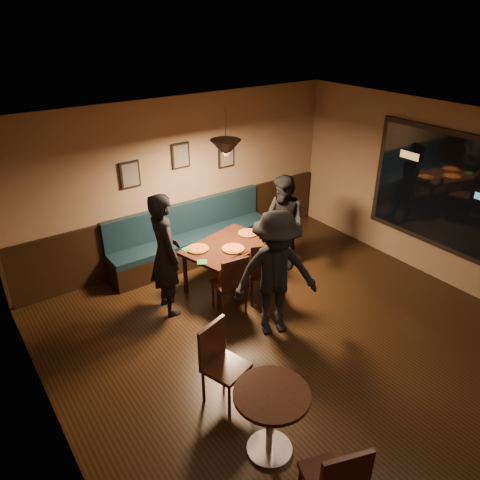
# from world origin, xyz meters

# --- Properties ---
(floor) EXTENTS (7.00, 7.00, 0.00)m
(floor) POSITION_xyz_m (0.00, 0.00, 0.00)
(floor) COLOR black
(floor) RESTS_ON ground
(ceiling) EXTENTS (7.00, 7.00, 0.00)m
(ceiling) POSITION_xyz_m (0.00, 0.00, 2.80)
(ceiling) COLOR silver
(ceiling) RESTS_ON ground
(wall_back) EXTENTS (6.00, 0.00, 6.00)m
(wall_back) POSITION_xyz_m (0.00, 3.50, 1.40)
(wall_back) COLOR #8C704F
(wall_back) RESTS_ON ground
(wall_left) EXTENTS (0.00, 7.00, 7.00)m
(wall_left) POSITION_xyz_m (-3.00, 0.00, 1.40)
(wall_left) COLOR #8C704F
(wall_left) RESTS_ON ground
(wall_right) EXTENTS (0.00, 7.00, 7.00)m
(wall_right) POSITION_xyz_m (3.00, 0.00, 1.40)
(wall_right) COLOR #8C704F
(wall_right) RESTS_ON ground
(wainscot) EXTENTS (5.88, 0.06, 1.00)m
(wainscot) POSITION_xyz_m (0.00, 3.47, 0.50)
(wainscot) COLOR black
(wainscot) RESTS_ON ground
(booth_bench) EXTENTS (3.00, 0.60, 1.00)m
(booth_bench) POSITION_xyz_m (0.00, 3.20, 0.50)
(booth_bench) COLOR #0F232D
(booth_bench) RESTS_ON ground
(window_frame) EXTENTS (0.06, 2.56, 1.86)m
(window_frame) POSITION_xyz_m (2.96, 0.50, 1.50)
(window_frame) COLOR black
(window_frame) RESTS_ON wall_right
(window_glass) EXTENTS (0.00, 2.40, 2.40)m
(window_glass) POSITION_xyz_m (2.93, 0.50, 1.50)
(window_glass) COLOR black
(window_glass) RESTS_ON wall_right
(picture_left) EXTENTS (0.32, 0.04, 0.42)m
(picture_left) POSITION_xyz_m (-0.90, 3.47, 1.70)
(picture_left) COLOR black
(picture_left) RESTS_ON wall_back
(picture_center) EXTENTS (0.32, 0.04, 0.42)m
(picture_center) POSITION_xyz_m (0.00, 3.47, 1.85)
(picture_center) COLOR black
(picture_center) RESTS_ON wall_back
(picture_right) EXTENTS (0.32, 0.04, 0.42)m
(picture_right) POSITION_xyz_m (0.90, 3.47, 1.70)
(picture_right) COLOR black
(picture_right) RESTS_ON wall_back
(pendant_lamp) EXTENTS (0.44, 0.44, 0.25)m
(pendant_lamp) POSITION_xyz_m (0.05, 2.20, 2.25)
(pendant_lamp) COLOR black
(pendant_lamp) RESTS_ON ceiling
(dining_table) EXTENTS (1.52, 1.18, 0.72)m
(dining_table) POSITION_xyz_m (0.05, 2.20, 0.36)
(dining_table) COLOR #33150E
(dining_table) RESTS_ON floor
(chair_near_left) EXTENTS (0.46, 0.46, 0.95)m
(chair_near_left) POSITION_xyz_m (-0.32, 1.60, 0.47)
(chair_near_left) COLOR black
(chair_near_left) RESTS_ON floor
(chair_near_right) EXTENTS (0.58, 0.58, 1.01)m
(chair_near_right) POSITION_xyz_m (0.26, 1.60, 0.51)
(chair_near_right) COLOR black
(chair_near_right) RESTS_ON floor
(diner_left) EXTENTS (0.51, 0.71, 1.84)m
(diner_left) POSITION_xyz_m (-1.03, 2.14, 0.92)
(diner_left) COLOR black
(diner_left) RESTS_ON floor
(diner_right) EXTENTS (0.65, 0.82, 1.62)m
(diner_right) POSITION_xyz_m (1.17, 2.17, 0.81)
(diner_right) COLOR black
(diner_right) RESTS_ON floor
(diner_front) EXTENTS (1.32, 1.03, 1.79)m
(diner_front) POSITION_xyz_m (-0.08, 0.86, 0.90)
(diner_front) COLOR black
(diner_front) RESTS_ON floor
(pizza_a) EXTENTS (0.36, 0.36, 0.04)m
(pizza_a) POSITION_xyz_m (-0.40, 2.33, 0.74)
(pizza_a) COLOR orange
(pizza_a) RESTS_ON dining_table
(pizza_b) EXTENTS (0.43, 0.43, 0.04)m
(pizza_b) POSITION_xyz_m (0.04, 2.02, 0.74)
(pizza_b) COLOR orange
(pizza_b) RESTS_ON dining_table
(pizza_c) EXTENTS (0.33, 0.33, 0.04)m
(pizza_c) POSITION_xyz_m (0.55, 2.33, 0.74)
(pizza_c) COLOR gold
(pizza_c) RESTS_ON dining_table
(soda_glass) EXTENTS (0.08, 0.08, 0.15)m
(soda_glass) POSITION_xyz_m (0.67, 1.86, 0.79)
(soda_glass) COLOR black
(soda_glass) RESTS_ON dining_table
(tabasco_bottle) EXTENTS (0.03, 0.03, 0.11)m
(tabasco_bottle) POSITION_xyz_m (0.62, 2.18, 0.77)
(tabasco_bottle) COLOR #AA0A05
(tabasco_bottle) RESTS_ON dining_table
(napkin_a) EXTENTS (0.19, 0.19, 0.01)m
(napkin_a) POSITION_xyz_m (-0.51, 2.43, 0.72)
(napkin_a) COLOR #1F772F
(napkin_a) RESTS_ON dining_table
(napkin_b) EXTENTS (0.20, 0.20, 0.01)m
(napkin_b) POSITION_xyz_m (-0.54, 1.97, 0.72)
(napkin_b) COLOR #1E7024
(napkin_b) RESTS_ON dining_table
(cutlery_set) EXTENTS (0.20, 0.04, 0.00)m
(cutlery_set) POSITION_xyz_m (0.02, 1.82, 0.72)
(cutlery_set) COLOR white
(cutlery_set) RESTS_ON dining_table
(cafe_table) EXTENTS (0.87, 0.87, 0.79)m
(cafe_table) POSITION_xyz_m (-1.35, -0.65, 0.39)
(cafe_table) COLOR black
(cafe_table) RESTS_ON floor
(cafe_chair_far) EXTENTS (0.54, 0.54, 0.97)m
(cafe_chair_far) POSITION_xyz_m (-1.32, 0.18, 0.49)
(cafe_chair_far) COLOR black
(cafe_chair_far) RESTS_ON floor
(cafe_chair_near) EXTENTS (0.56, 0.56, 1.00)m
(cafe_chair_near) POSITION_xyz_m (-1.34, -1.46, 0.50)
(cafe_chair_near) COLOR #33130E
(cafe_chair_near) RESTS_ON floor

